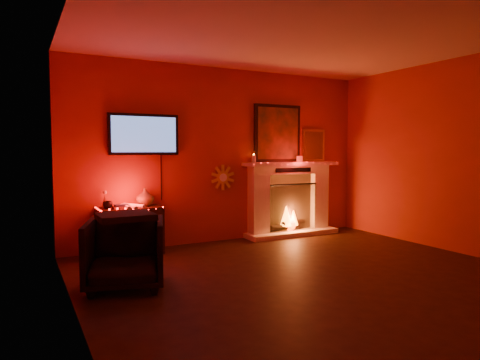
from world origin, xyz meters
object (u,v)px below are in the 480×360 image
object	(u,v)px
tv	(144,135)
console_table	(130,228)
armchair	(125,253)
fireplace	(289,192)
sunburst_clock	(223,177)

from	to	relation	value
tv	console_table	world-z (taller)	tv
tv	armchair	world-z (taller)	tv
fireplace	sunburst_clock	world-z (taller)	fireplace
sunburst_clock	console_table	world-z (taller)	sunburst_clock
tv	armchair	distance (m)	2.15
console_table	armchair	world-z (taller)	console_table
sunburst_clock	fireplace	bearing A→B (deg)	-4.37
tv	sunburst_clock	xyz separation A→B (m)	(1.25, 0.03, -0.65)
sunburst_clock	armchair	world-z (taller)	sunburst_clock
tv	sunburst_clock	distance (m)	1.41
sunburst_clock	console_table	xyz separation A→B (m)	(-1.51, -0.22, -0.64)
fireplace	console_table	size ratio (longest dim) A/B	2.41
fireplace	tv	bearing A→B (deg)	178.50
fireplace	tv	xyz separation A→B (m)	(-2.44, 0.06, 0.92)
tv	fireplace	bearing A→B (deg)	-1.50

